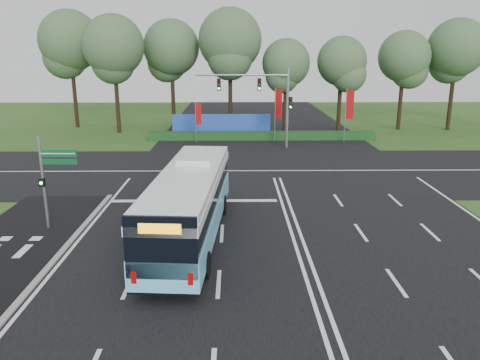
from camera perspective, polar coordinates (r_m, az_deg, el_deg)
name	(u,v)px	position (r m, az deg, el deg)	size (l,w,h in m)	color
ground	(291,234)	(22.42, 6.29, -6.52)	(120.00, 120.00, 0.00)	#2C531B
road_main	(291,233)	(22.41, 6.30, -6.48)	(20.00, 120.00, 0.04)	black
road_cross	(272,171)	(33.79, 3.88, 1.11)	(120.00, 14.00, 0.05)	black
kerb_strip	(54,261)	(20.83, -21.74, -9.17)	(0.25, 18.00, 0.12)	gray
city_bus	(190,203)	(21.23, -6.10, -2.79)	(3.33, 12.18, 3.46)	#69CBF3
pedestrian_signal	(44,192)	(24.09, -22.77, -1.31)	(0.30, 0.42, 3.49)	gray
street_sign	(50,173)	(23.76, -22.17, 0.84)	(1.78, 0.16, 4.55)	gray
banner_flag_left	(198,116)	(44.20, -5.15, 7.78)	(0.55, 0.20, 3.85)	gray
banner_flag_mid	(278,107)	(44.53, 4.61, 8.82)	(0.70, 0.35, 5.09)	gray
banner_flag_right	(349,108)	(45.23, 13.10, 8.54)	(0.74, 0.17, 5.04)	gray
traffic_light_gantry	(267,95)	(41.41, 3.35, 10.26)	(8.41, 0.28, 7.00)	gray
hedge	(262,136)	(45.91, 2.66, 5.40)	(22.00, 1.20, 0.80)	#163D19
blue_hoarding	(221,125)	(48.21, -2.29, 6.72)	(10.00, 0.30, 2.20)	#2047AF
eucalyptus_row	(261,49)	(51.65, 2.60, 15.67)	(53.99, 10.36, 12.88)	black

